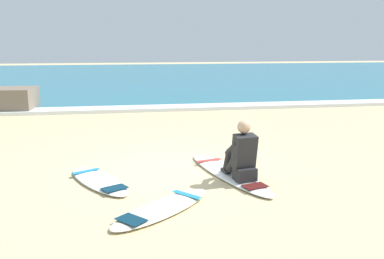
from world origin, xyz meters
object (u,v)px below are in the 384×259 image
object	(u,v)px
surfboard_main	(228,173)
surfer_seated	(242,156)
surfboard_spare_near	(99,181)
surfboard_spare_far	(163,208)

from	to	relation	value
surfboard_main	surfer_seated	xyz separation A→B (m)	(0.11, -0.38, 0.40)
surfboard_main	surfboard_spare_near	world-z (taller)	same
surfboard_main	surfboard_spare_far	xyz separation A→B (m)	(-1.24, -1.30, 0.00)
surfboard_main	surfboard_spare_near	size ratio (longest dim) A/B	1.46
surfboard_main	surfer_seated	world-z (taller)	surfer_seated
surfer_seated	surfboard_spare_far	xyz separation A→B (m)	(-1.35, -0.92, -0.40)
surfboard_spare_near	surfboard_main	bearing A→B (deg)	1.02
surfer_seated	surfboard_spare_near	world-z (taller)	surfer_seated
surfboard_spare_near	surfboard_spare_far	size ratio (longest dim) A/B	1.05
surfer_seated	surfboard_main	bearing A→B (deg)	106.81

